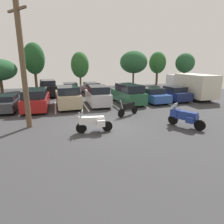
{
  "coord_description": "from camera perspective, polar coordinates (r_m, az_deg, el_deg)",
  "views": [
    {
      "loc": [
        -2.74,
        -11.1,
        3.9
      ],
      "look_at": [
        0.68,
        0.71,
        0.76
      ],
      "focal_mm": 30.91,
      "sensor_mm": 36.0,
      "label": 1
    }
  ],
  "objects": [
    {
      "name": "motorcycle_second",
      "position": [
        12.72,
        20.7,
        -1.25
      ],
      "size": [
        1.42,
        2.09,
        1.44
      ],
      "color": "black",
      "rests_on": "ground"
    },
    {
      "name": "car_charcoal",
      "position": [
        18.32,
        -28.86,
        2.42
      ],
      "size": [
        2.03,
        4.34,
        1.36
      ],
      "color": "#38383D",
      "rests_on": "ground"
    },
    {
      "name": "motorcycle_touring",
      "position": [
        11.08,
        -5.66,
        -2.94
      ],
      "size": [
        2.12,
        0.91,
        1.35
      ],
      "color": "black",
      "rests_on": "ground"
    },
    {
      "name": "tree_left",
      "position": [
        36.46,
        13.32,
        13.97
      ],
      "size": [
        2.98,
        2.98,
        5.83
      ],
      "color": "#4C3823",
      "rests_on": "ground"
    },
    {
      "name": "box_truck",
      "position": [
        23.47,
        22.15,
        7.37
      ],
      "size": [
        2.35,
        6.53,
        2.71
      ],
      "color": "silver",
      "rests_on": "ground"
    },
    {
      "name": "tree_center_right",
      "position": [
        37.58,
        20.79,
        13.37
      ],
      "size": [
        3.3,
        3.3,
        5.58
      ],
      "color": "#4C3823",
      "rests_on": "ground"
    },
    {
      "name": "ground",
      "position": [
        12.1,
        -2.17,
        -4.74
      ],
      "size": [
        44.0,
        44.0,
        0.1
      ],
      "primitive_type": "cube",
      "color": "#38383A"
    },
    {
      "name": "car_navy",
      "position": [
        21.68,
        17.5,
        5.26
      ],
      "size": [
        1.94,
        4.43,
        1.52
      ],
      "color": "navy",
      "rests_on": "ground"
    },
    {
      "name": "utility_pole",
      "position": [
        12.55,
        -24.87,
        12.38
      ],
      "size": [
        1.18,
        1.51,
        7.3
      ],
      "color": "brown",
      "rests_on": "ground"
    },
    {
      "name": "parking_stripes",
      "position": [
        18.2,
        -12.19,
        1.64
      ],
      "size": [
        24.15,
        4.88,
        0.01
      ],
      "color": "silver",
      "rests_on": "ground"
    },
    {
      "name": "car_blue",
      "position": [
        20.24,
        11.45,
        4.98
      ],
      "size": [
        2.24,
        4.74,
        1.45
      ],
      "color": "#2D519E",
      "rests_on": "ground"
    },
    {
      "name": "car_far_grey",
      "position": [
        25.44,
        -6.19,
        7.06
      ],
      "size": [
        2.21,
        5.01,
        1.45
      ],
      "color": "slate",
      "rests_on": "ground"
    },
    {
      "name": "car_tan",
      "position": [
        17.8,
        -12.95,
        4.41
      ],
      "size": [
        2.09,
        4.67,
        1.93
      ],
      "color": "tan",
      "rests_on": "ground"
    },
    {
      "name": "tree_far_left",
      "position": [
        31.05,
        -22.08,
        14.37
      ],
      "size": [
        3.0,
        3.0,
        6.74
      ],
      "color": "#4C3823",
      "rests_on": "ground"
    },
    {
      "name": "car_silver",
      "position": [
        18.23,
        -4.28,
        4.84
      ],
      "size": [
        1.89,
        4.47,
        1.87
      ],
      "color": "#B7B7BC",
      "rests_on": "ground"
    },
    {
      "name": "car_red",
      "position": [
        17.66,
        -21.55,
        3.5
      ],
      "size": [
        2.08,
        4.84,
        1.79
      ],
      "color": "maroon",
      "rests_on": "ground"
    },
    {
      "name": "tree_right",
      "position": [
        30.95,
        -9.48,
        13.56
      ],
      "size": [
        2.74,
        2.74,
        5.54
      ],
      "color": "#4C3823",
      "rests_on": "ground"
    },
    {
      "name": "car_far_maroon",
      "position": [
        25.17,
        -12.26,
        6.74
      ],
      "size": [
        1.8,
        4.67,
        1.48
      ],
      "color": "maroon",
      "rests_on": "ground"
    },
    {
      "name": "car_green",
      "position": [
        19.08,
        4.75,
        5.37
      ],
      "size": [
        2.12,
        4.98,
        1.91
      ],
      "color": "#235638",
      "rests_on": "ground"
    },
    {
      "name": "tree_center_left",
      "position": [
        33.32,
        6.42,
        14.42
      ],
      "size": [
        4.54,
        4.54,
        5.83
      ],
      "color": "#4C3823",
      "rests_on": "ground"
    },
    {
      "name": "car_far_black",
      "position": [
        24.67,
        -18.44,
        6.75
      ],
      "size": [
        2.15,
        4.91,
        1.94
      ],
      "color": "black",
      "rests_on": "ground"
    },
    {
      "name": "motorcycle_third",
      "position": [
        14.69,
        4.8,
        1.19
      ],
      "size": [
        2.01,
        1.21,
        1.28
      ],
      "color": "black",
      "rests_on": "ground"
    }
  ]
}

